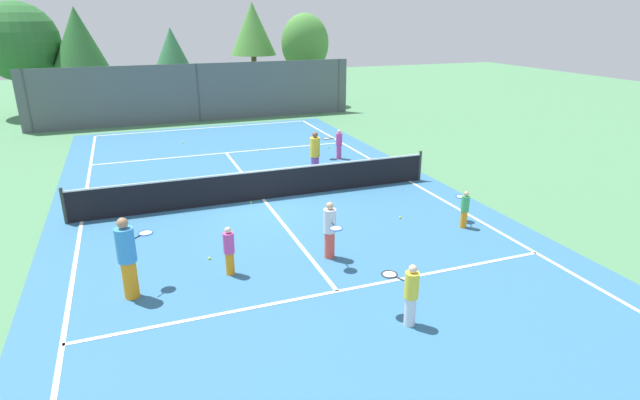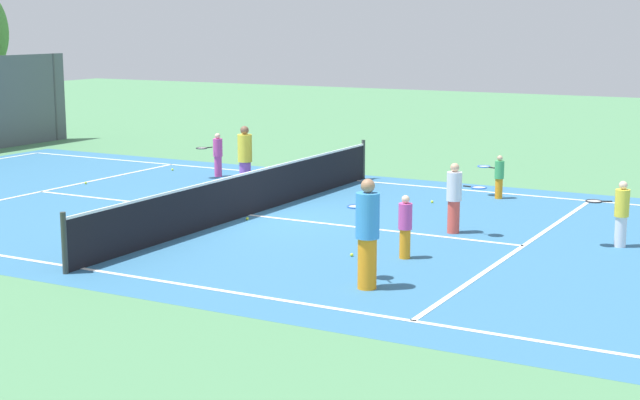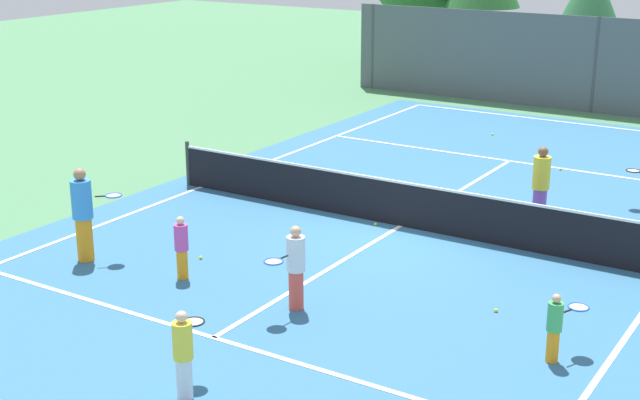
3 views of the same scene
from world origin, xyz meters
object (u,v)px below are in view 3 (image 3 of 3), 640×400
Objects in this scene: tennis_ball_2 at (560,169)px; player_5 at (556,326)px; tennis_ball_7 at (201,258)px; player_4 at (184,353)px; player_6 at (182,247)px; player_3 at (295,267)px; player_2 at (541,185)px; player_1 at (83,213)px; tennis_ball_0 at (375,224)px; tennis_ball_5 at (496,310)px; tennis_ball_3 at (492,134)px.

player_5 is at bearing -72.54° from tennis_ball_2.
player_4 is at bearing -52.80° from tennis_ball_7.
player_3 is at bearing -0.45° from player_6.
tennis_ball_7 is (-4.83, -5.51, -0.85)m from player_2.
player_1 is at bearing -175.23° from player_5.
tennis_ball_0 and tennis_ball_7 have the same top height.
player_3 is at bearing -173.48° from player_5.
tennis_ball_5 is (-1.38, 1.19, -0.54)m from player_5.
player_3 is 1.36× the size of player_5.
tennis_ball_3 is (-1.07, 9.27, 0.00)m from tennis_ball_0.
player_3 is at bearing 3.15° from player_1.
tennis_ball_5 is at bearing 14.26° from player_1.
player_4 reaches higher than player_5.
player_3 is 22.34× the size of tennis_ball_3.
tennis_ball_3 is (-2.01, 13.79, -0.73)m from player_3.
player_1 reaches higher than tennis_ball_7.
tennis_ball_0 is 1.00× the size of tennis_ball_5.
tennis_ball_3 is (-6.32, 13.29, -0.54)m from player_5.
player_4 is 1.20× the size of player_5.
tennis_ball_3 is at bearing 97.92° from player_4.
player_5 is (3.95, 3.77, -0.11)m from player_4.
tennis_ball_0 and tennis_ball_5 have the same top height.
tennis_ball_0 is 6.77m from tennis_ball_2.
player_1 is at bearing 149.11° from player_4.
player_2 reaches higher than tennis_ball_3.
player_3 is 4.34m from player_5.
player_3 reaches higher than player_4.
player_2 is 26.17× the size of tennis_ball_7.
player_5 reaches higher than tennis_ball_7.
tennis_ball_2 is at bearing 72.27° from player_6.
player_5 is 1.90m from tennis_ball_5.
player_1 is 7.91m from tennis_ball_5.
player_2 is 1.44× the size of player_6.
tennis_ball_3 is (2.67, 14.04, -0.91)m from player_1.
player_5 is 7.19m from tennis_ball_7.
player_2 is 7.85m from player_6.
tennis_ball_7 is at bearing -131.21° from player_2.
tennis_ball_2 and tennis_ball_7 have the same top height.
tennis_ball_0 is 1.00× the size of tennis_ball_2.
player_2 reaches higher than tennis_ball_5.
tennis_ball_0 is at bearing 142.59° from player_5.
player_2 is (6.67, 6.72, -0.06)m from player_1.
tennis_ball_2 is (5.69, 11.25, -0.91)m from player_1.
player_5 is 16.47× the size of tennis_ball_7.
tennis_ball_3 is at bearing 79.22° from player_1.
player_2 is at bearing 72.96° from player_3.
player_2 is at bearing 101.24° from tennis_ball_5.
player_1 is at bearing -116.84° from tennis_ball_2.
player_3 is 22.34× the size of tennis_ball_5.
player_1 is 1.69× the size of player_5.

